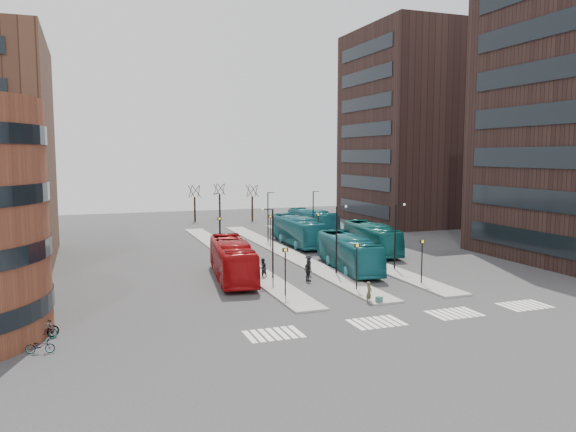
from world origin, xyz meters
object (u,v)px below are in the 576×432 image
object	(u,v)px
bicycle_mid	(43,330)
teal_bus_c	(372,238)
commuter_a	(263,268)
bicycle_near	(40,346)
commuter_c	(309,265)
bicycle_far	(43,333)
commuter_b	(308,271)
red_bus	(232,260)
suitcase	(379,300)
traveller	(369,292)
teal_bus_d	(313,220)
teal_bus_a	(349,252)
teal_bus_b	(298,231)

from	to	relation	value
bicycle_mid	teal_bus_c	bearing A→B (deg)	-82.54
commuter_a	bicycle_near	distance (m)	21.80
commuter_c	bicycle_near	world-z (taller)	commuter_c
bicycle_far	commuter_b	bearing A→B (deg)	-90.69
teal_bus_c	red_bus	bearing A→B (deg)	-149.36
suitcase	commuter_c	world-z (taller)	commuter_c
red_bus	bicycle_far	world-z (taller)	red_bus
commuter_a	suitcase	bearing A→B (deg)	102.40
teal_bus_c	commuter_b	xyz separation A→B (m)	(-11.91, -10.84, -0.68)
traveller	bicycle_near	distance (m)	22.08
teal_bus_d	bicycle_near	world-z (taller)	teal_bus_d
commuter_c	commuter_a	bearing A→B (deg)	-67.24
commuter_a	commuter_c	world-z (taller)	commuter_c
bicycle_near	bicycle_far	bearing A→B (deg)	10.59
teal_bus_a	teal_bus_b	bearing A→B (deg)	94.49
teal_bus_b	teal_bus_d	bearing A→B (deg)	60.85
teal_bus_d	commuter_a	size ratio (longest dim) A/B	6.16
teal_bus_b	teal_bus_c	world-z (taller)	teal_bus_b
teal_bus_b	commuter_b	distance (m)	19.39
commuter_a	bicycle_far	distance (m)	20.45
teal_bus_a	teal_bus_c	xyz separation A→B (m)	(6.51, 7.57, -0.02)
suitcase	teal_bus_a	bearing A→B (deg)	50.14
suitcase	commuter_a	size ratio (longest dim) A/B	0.32
commuter_b	bicycle_far	bearing A→B (deg)	104.55
commuter_a	commuter_b	bearing A→B (deg)	129.16
teal_bus_b	teal_bus_c	size ratio (longest dim) A/B	1.06
commuter_b	teal_bus_a	bearing A→B (deg)	-68.02
teal_bus_c	teal_bus_b	bearing A→B (deg)	135.07
commuter_c	bicycle_mid	size ratio (longest dim) A/B	0.99
bicycle_near	bicycle_mid	size ratio (longest dim) A/B	0.82
teal_bus_d	commuter_c	world-z (taller)	teal_bus_d
commuter_c	bicycle_near	size ratio (longest dim) A/B	1.20
bicycle_mid	teal_bus_b	bearing A→B (deg)	-67.96
suitcase	commuter_c	size ratio (longest dim) A/B	0.30
red_bus	commuter_b	xyz separation A→B (m)	(5.83, -3.17, -0.76)
teal_bus_b	bicycle_far	distance (m)	37.93
suitcase	bicycle_far	size ratio (longest dim) A/B	0.34
teal_bus_a	commuter_b	bearing A→B (deg)	-141.88
suitcase	bicycle_near	size ratio (longest dim) A/B	0.36
bicycle_near	bicycle_far	xyz separation A→B (m)	(0.00, 2.27, 0.03)
teal_bus_b	commuter_c	world-z (taller)	teal_bus_b
teal_bus_a	commuter_c	world-z (taller)	teal_bus_a
suitcase	teal_bus_b	world-z (taller)	teal_bus_b
teal_bus_d	teal_bus_b	bearing A→B (deg)	-127.62
commuter_a	teal_bus_d	bearing A→B (deg)	-134.00
traveller	suitcase	bearing A→B (deg)	-87.12
bicycle_far	teal_bus_b	bearing A→B (deg)	-68.36
teal_bus_d	commuter_b	size ratio (longest dim) A/B	5.81
teal_bus_b	teal_bus_a	bearing A→B (deg)	-91.01
teal_bus_d	suitcase	bearing A→B (deg)	-112.36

